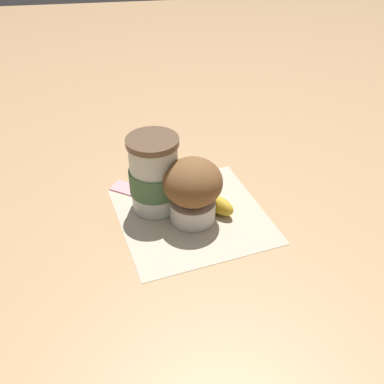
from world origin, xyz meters
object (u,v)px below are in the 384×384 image
object	(u,v)px
muffin	(193,188)
banana	(185,200)
coffee_cup	(154,175)
sugar_packet	(126,188)

from	to	relation	value
muffin	banana	distance (m)	0.05
banana	muffin	bearing A→B (deg)	-72.48
muffin	coffee_cup	bearing A→B (deg)	143.67
coffee_cup	muffin	distance (m)	0.07
coffee_cup	banana	distance (m)	0.07
coffee_cup	sugar_packet	bearing A→B (deg)	129.93
coffee_cup	banana	size ratio (longest dim) A/B	0.78
banana	sugar_packet	world-z (taller)	banana
sugar_packet	muffin	bearing A→B (deg)	-43.49
coffee_cup	muffin	xyz separation A→B (m)	(0.06, -0.04, -0.00)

